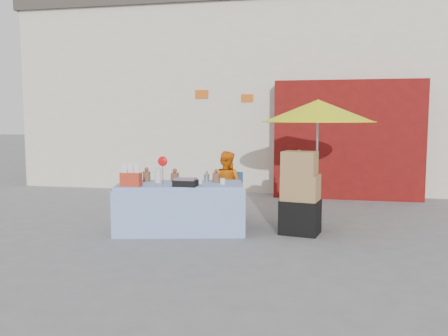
% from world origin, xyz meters
% --- Properties ---
extents(ground, '(80.00, 80.00, 0.00)m').
position_xyz_m(ground, '(0.00, 0.00, 0.00)').
color(ground, slate).
rests_on(ground, ground).
extents(backdrop, '(14.00, 8.00, 7.80)m').
position_xyz_m(backdrop, '(0.52, 7.52, 3.10)').
color(backdrop, silver).
rests_on(backdrop, ground).
extents(market_table, '(2.14, 1.34, 1.20)m').
position_xyz_m(market_table, '(-0.52, 0.41, 0.39)').
color(market_table, '#8FB3E5').
rests_on(market_table, ground).
extents(chair_left, '(0.59, 0.58, 0.85)m').
position_xyz_m(chair_left, '(0.02, 1.27, 0.26)').
color(chair_left, '#1E4D8C').
rests_on(chair_left, ground).
extents(chair_right, '(0.59, 0.58, 0.85)m').
position_xyz_m(chair_right, '(1.27, 1.27, 0.26)').
color(chair_right, '#1E4D8C').
rests_on(chair_right, ground).
extents(vendor_orange, '(0.69, 0.59, 1.21)m').
position_xyz_m(vendor_orange, '(0.01, 1.41, 0.60)').
color(vendor_orange, orange).
rests_on(vendor_orange, ground).
extents(vendor_beige, '(0.52, 0.41, 1.25)m').
position_xyz_m(vendor_beige, '(1.26, 1.41, 0.62)').
color(vendor_beige, '#C8BE8D').
rests_on(vendor_beige, ground).
extents(umbrella, '(1.90, 1.90, 2.09)m').
position_xyz_m(umbrella, '(1.56, 1.56, 1.89)').
color(umbrella, gray).
rests_on(umbrella, ground).
extents(box_stack, '(0.65, 0.57, 1.28)m').
position_xyz_m(box_stack, '(1.33, 0.64, 0.59)').
color(box_stack, black).
rests_on(box_stack, ground).
extents(tarp_bundle, '(0.77, 0.70, 0.28)m').
position_xyz_m(tarp_bundle, '(-1.27, 0.31, 0.14)').
color(tarp_bundle, yellow).
rests_on(tarp_bundle, ground).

